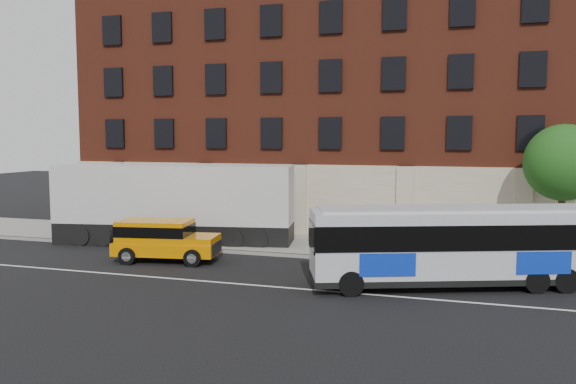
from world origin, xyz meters
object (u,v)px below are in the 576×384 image
(city_bus, at_px, (458,243))
(shipping_container, at_px, (174,205))
(sign_pole, at_px, (116,218))
(yellow_suv, at_px, (162,238))
(street_tree, at_px, (564,166))

(city_bus, bearing_deg, shipping_container, 161.41)
(sign_pole, height_order, shipping_container, shipping_container)
(yellow_suv, bearing_deg, street_tree, 18.95)
(sign_pole, bearing_deg, street_tree, 8.61)
(shipping_container, bearing_deg, sign_pole, -152.80)
(city_bus, bearing_deg, sign_pole, 168.43)
(yellow_suv, xyz_separation_m, shipping_container, (-1.57, 4.15, 1.00))
(street_tree, bearing_deg, shipping_container, -174.25)
(street_tree, height_order, yellow_suv, street_tree)
(street_tree, xyz_separation_m, yellow_suv, (-17.77, -6.10, -3.31))
(sign_pole, distance_m, shipping_container, 3.11)
(street_tree, height_order, shipping_container, street_tree)
(yellow_suv, height_order, shipping_container, shipping_container)
(sign_pole, relative_size, city_bus, 0.22)
(street_tree, bearing_deg, sign_pole, -171.39)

